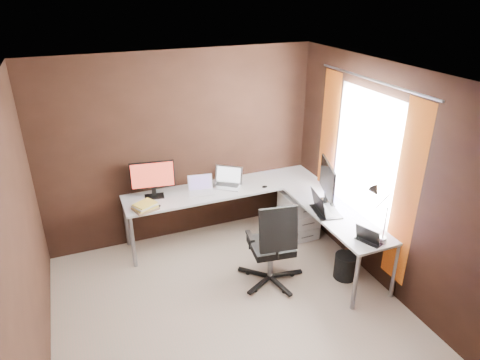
{
  "coord_description": "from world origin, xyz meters",
  "views": [
    {
      "loc": [
        -1.25,
        -3.3,
        3.23
      ],
      "look_at": [
        0.48,
        0.95,
        1.08
      ],
      "focal_mm": 32.0,
      "sensor_mm": 36.0,
      "label": 1
    }
  ],
  "objects_px": {
    "monitor_right": "(327,181)",
    "wastebasket": "(345,266)",
    "monitor_left": "(153,177)",
    "drawer_pedestal": "(298,215)",
    "laptop_black_big": "(323,208)",
    "laptop_black_small": "(369,238)",
    "laptop_white": "(201,189)",
    "book_stack": "(145,206)",
    "laptop_silver": "(228,182)",
    "office_chair": "(272,259)",
    "desk_lamp": "(378,207)"
  },
  "relations": [
    {
      "from": "monitor_left",
      "to": "laptop_black_small",
      "type": "xyz_separation_m",
      "value": [
        1.89,
        -1.88,
        -0.22
      ]
    },
    {
      "from": "laptop_white",
      "to": "book_stack",
      "type": "bearing_deg",
      "value": -155.83
    },
    {
      "from": "laptop_silver",
      "to": "wastebasket",
      "type": "height_order",
      "value": "laptop_silver"
    },
    {
      "from": "drawer_pedestal",
      "to": "office_chair",
      "type": "xyz_separation_m",
      "value": [
        -0.81,
        -0.81,
        0.01
      ]
    },
    {
      "from": "monitor_left",
      "to": "desk_lamp",
      "type": "bearing_deg",
      "value": -36.3
    },
    {
      "from": "laptop_black_small",
      "to": "wastebasket",
      "type": "bearing_deg",
      "value": -26.23
    },
    {
      "from": "laptop_white",
      "to": "office_chair",
      "type": "relative_size",
      "value": 0.33
    },
    {
      "from": "laptop_silver",
      "to": "wastebasket",
      "type": "relative_size",
      "value": 1.5
    },
    {
      "from": "laptop_white",
      "to": "wastebasket",
      "type": "relative_size",
      "value": 1.15
    },
    {
      "from": "office_chair",
      "to": "wastebasket",
      "type": "distance_m",
      "value": 0.91
    },
    {
      "from": "laptop_white",
      "to": "book_stack",
      "type": "xyz_separation_m",
      "value": [
        -0.76,
        -0.2,
        -0.01
      ]
    },
    {
      "from": "drawer_pedestal",
      "to": "monitor_right",
      "type": "bearing_deg",
      "value": -83.59
    },
    {
      "from": "drawer_pedestal",
      "to": "monitor_right",
      "type": "distance_m",
      "value": 0.9
    },
    {
      "from": "drawer_pedestal",
      "to": "book_stack",
      "type": "bearing_deg",
      "value": 175.79
    },
    {
      "from": "laptop_white",
      "to": "wastebasket",
      "type": "bearing_deg",
      "value": -37.75
    },
    {
      "from": "book_stack",
      "to": "laptop_silver",
      "type": "bearing_deg",
      "value": 12.43
    },
    {
      "from": "laptop_black_big",
      "to": "book_stack",
      "type": "relative_size",
      "value": 1.35
    },
    {
      "from": "office_chair",
      "to": "wastebasket",
      "type": "bearing_deg",
      "value": -8.83
    },
    {
      "from": "drawer_pedestal",
      "to": "monitor_left",
      "type": "height_order",
      "value": "monitor_left"
    },
    {
      "from": "laptop_white",
      "to": "monitor_left",
      "type": "bearing_deg",
      "value": 179.6
    },
    {
      "from": "laptop_black_small",
      "to": "monitor_left",
      "type": "bearing_deg",
      "value": 23.09
    },
    {
      "from": "laptop_black_big",
      "to": "desk_lamp",
      "type": "height_order",
      "value": "desk_lamp"
    },
    {
      "from": "wastebasket",
      "to": "laptop_silver",
      "type": "bearing_deg",
      "value": 122.38
    },
    {
      "from": "laptop_white",
      "to": "laptop_black_big",
      "type": "distance_m",
      "value": 1.59
    },
    {
      "from": "book_stack",
      "to": "wastebasket",
      "type": "xyz_separation_m",
      "value": [
        2.09,
        -1.22,
        -0.62
      ]
    },
    {
      "from": "laptop_silver",
      "to": "book_stack",
      "type": "bearing_deg",
      "value": -131.25
    },
    {
      "from": "book_stack",
      "to": "desk_lamp",
      "type": "bearing_deg",
      "value": -36.96
    },
    {
      "from": "drawer_pedestal",
      "to": "laptop_black_big",
      "type": "relative_size",
      "value": 1.37
    },
    {
      "from": "monitor_right",
      "to": "laptop_white",
      "type": "height_order",
      "value": "monitor_right"
    },
    {
      "from": "book_stack",
      "to": "desk_lamp",
      "type": "distance_m",
      "value": 2.66
    },
    {
      "from": "drawer_pedestal",
      "to": "laptop_black_small",
      "type": "bearing_deg",
      "value": -89.22
    },
    {
      "from": "monitor_left",
      "to": "office_chair",
      "type": "relative_size",
      "value": 0.51
    },
    {
      "from": "laptop_white",
      "to": "desk_lamp",
      "type": "xyz_separation_m",
      "value": [
        1.34,
        -1.79,
        0.36
      ]
    },
    {
      "from": "laptop_white",
      "to": "laptop_black_small",
      "type": "bearing_deg",
      "value": -44.63
    },
    {
      "from": "laptop_white",
      "to": "laptop_silver",
      "type": "xyz_separation_m",
      "value": [
        0.39,
        0.05,
        0.01
      ]
    },
    {
      "from": "laptop_black_big",
      "to": "office_chair",
      "type": "bearing_deg",
      "value": 108.71
    },
    {
      "from": "laptop_black_small",
      "to": "office_chair",
      "type": "bearing_deg",
      "value": 31.4
    },
    {
      "from": "monitor_left",
      "to": "monitor_right",
      "type": "relative_size",
      "value": 0.88
    },
    {
      "from": "desk_lamp",
      "to": "wastebasket",
      "type": "height_order",
      "value": "desk_lamp"
    },
    {
      "from": "monitor_right",
      "to": "wastebasket",
      "type": "height_order",
      "value": "monitor_right"
    },
    {
      "from": "laptop_silver",
      "to": "book_stack",
      "type": "distance_m",
      "value": 1.18
    },
    {
      "from": "drawer_pedestal",
      "to": "office_chair",
      "type": "height_order",
      "value": "office_chair"
    },
    {
      "from": "laptop_silver",
      "to": "laptop_white",
      "type": "bearing_deg",
      "value": -136.12
    },
    {
      "from": "laptop_black_big",
      "to": "laptop_black_small",
      "type": "bearing_deg",
      "value": -159.92
    },
    {
      "from": "laptop_white",
      "to": "laptop_silver",
      "type": "height_order",
      "value": "laptop_silver"
    },
    {
      "from": "drawer_pedestal",
      "to": "laptop_black_big",
      "type": "xyz_separation_m",
      "value": [
        -0.1,
        -0.71,
        0.49
      ]
    },
    {
      "from": "laptop_silver",
      "to": "book_stack",
      "type": "xyz_separation_m",
      "value": [
        -1.15,
        -0.25,
        -0.01
      ]
    },
    {
      "from": "monitor_right",
      "to": "laptop_black_small",
      "type": "height_order",
      "value": "monitor_right"
    },
    {
      "from": "laptop_black_big",
      "to": "wastebasket",
      "type": "bearing_deg",
      "value": -147.19
    },
    {
      "from": "laptop_black_big",
      "to": "laptop_white",
      "type": "bearing_deg",
      "value": 58.56
    }
  ]
}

